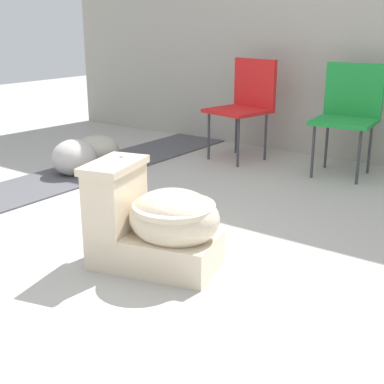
% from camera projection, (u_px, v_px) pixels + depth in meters
% --- Properties ---
extents(ground_plane, '(14.00, 14.00, 0.00)m').
position_uv_depth(ground_plane, '(133.00, 257.00, 2.72)').
color(ground_plane, '#A8A59E').
extents(gravel_strip, '(0.56, 8.00, 0.01)m').
position_uv_depth(gravel_strip, '(39.00, 185.00, 3.86)').
color(gravel_strip, '#4C4C51').
rests_on(gravel_strip, ground).
extents(toilet, '(0.70, 0.52, 0.52)m').
position_uv_depth(toilet, '(156.00, 223.00, 2.55)').
color(toilet, beige).
rests_on(toilet, ground).
extents(folding_chair_left, '(0.52, 0.52, 0.83)m').
position_uv_depth(folding_chair_left, '(246.00, 99.00, 4.50)').
color(folding_chair_left, red).
rests_on(folding_chair_left, ground).
extents(folding_chair_middle, '(0.48, 0.48, 0.83)m').
position_uv_depth(folding_chair_middle, '(349.00, 107.00, 4.05)').
color(folding_chair_middle, '#1E8C38').
rests_on(folding_chair_middle, ground).
extents(boulder_near, '(0.37, 0.39, 0.23)m').
position_uv_depth(boulder_near, '(97.00, 150.00, 4.44)').
color(boulder_near, '#ADA899').
rests_on(boulder_near, ground).
extents(boulder_far, '(0.37, 0.40, 0.28)m').
position_uv_depth(boulder_far, '(74.00, 157.00, 4.10)').
color(boulder_far, '#B7B2AD').
rests_on(boulder_far, ground).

